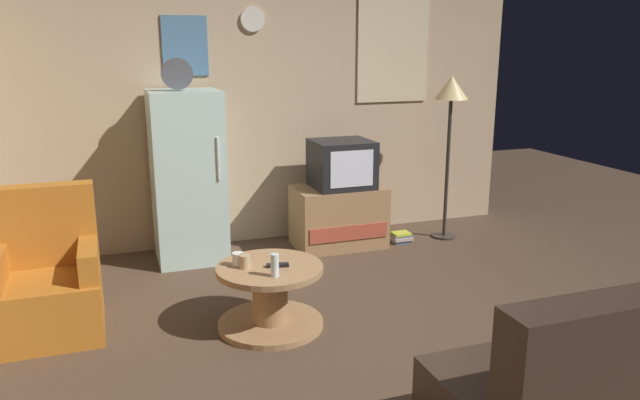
% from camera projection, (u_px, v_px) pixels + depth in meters
% --- Properties ---
extents(ground_plane, '(12.00, 12.00, 0.00)m').
position_uv_depth(ground_plane, '(361.00, 347.00, 3.90)').
color(ground_plane, '#4C3828').
extents(wall_with_art, '(5.20, 0.12, 2.80)m').
position_uv_depth(wall_with_art, '(263.00, 96.00, 5.79)').
color(wall_with_art, tan).
rests_on(wall_with_art, ground_plane).
extents(fridge, '(0.60, 0.62, 1.77)m').
position_uv_depth(fridge, '(188.00, 176.00, 5.34)').
color(fridge, silver).
rests_on(fridge, ground_plane).
extents(tv_stand, '(0.84, 0.53, 0.58)m').
position_uv_depth(tv_stand, '(339.00, 217.00, 5.79)').
color(tv_stand, '#9E754C').
rests_on(tv_stand, ground_plane).
extents(crt_tv, '(0.54, 0.51, 0.44)m').
position_uv_depth(crt_tv, '(342.00, 164.00, 5.68)').
color(crt_tv, black).
rests_on(crt_tv, tv_stand).
extents(standing_lamp, '(0.32, 0.32, 1.59)m').
position_uv_depth(standing_lamp, '(451.00, 101.00, 5.79)').
color(standing_lamp, '#332D28').
rests_on(standing_lamp, ground_plane).
extents(coffee_table, '(0.72, 0.72, 0.44)m').
position_uv_depth(coffee_table, '(270.00, 296.00, 4.13)').
color(coffee_table, '#9E754C').
rests_on(coffee_table, ground_plane).
extents(wine_glass, '(0.05, 0.05, 0.15)m').
position_uv_depth(wine_glass, '(275.00, 265.00, 3.88)').
color(wine_glass, silver).
rests_on(wine_glass, coffee_table).
extents(mug_ceramic_white, '(0.08, 0.08, 0.09)m').
position_uv_depth(mug_ceramic_white, '(238.00, 259.00, 4.07)').
color(mug_ceramic_white, silver).
rests_on(mug_ceramic_white, coffee_table).
extents(mug_ceramic_tan, '(0.08, 0.08, 0.09)m').
position_uv_depth(mug_ceramic_tan, '(245.00, 261.00, 4.03)').
color(mug_ceramic_tan, tan).
rests_on(mug_ceramic_tan, coffee_table).
extents(remote_control, '(0.16, 0.07, 0.02)m').
position_uv_depth(remote_control, '(278.00, 265.00, 4.06)').
color(remote_control, black).
rests_on(remote_control, coffee_table).
extents(armchair, '(0.68, 0.68, 0.96)m').
position_uv_depth(armchair, '(46.00, 283.00, 4.06)').
color(armchair, '#B2661E').
rests_on(armchair, ground_plane).
extents(couch, '(1.70, 0.80, 0.92)m').
position_uv_depth(couch, '(624.00, 390.00, 2.84)').
color(couch, '#38281E').
rests_on(couch, ground_plane).
extents(book_stack, '(0.21, 0.17, 0.10)m').
position_uv_depth(book_stack, '(401.00, 237.00, 5.95)').
color(book_stack, '#5B86CA').
rests_on(book_stack, ground_plane).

